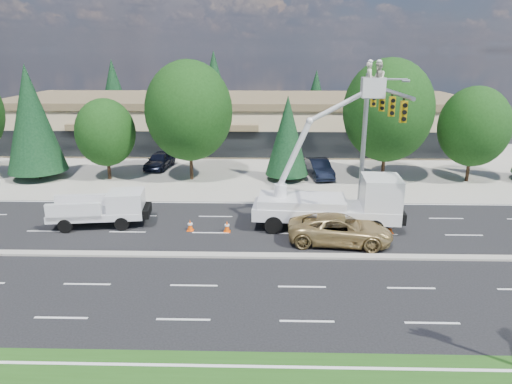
{
  "coord_description": "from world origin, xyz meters",
  "views": [
    {
      "loc": [
        3.35,
        -21.99,
        10.41
      ],
      "look_at": [
        2.71,
        3.78,
        2.4
      ],
      "focal_mm": 32.0,
      "sensor_mm": 36.0,
      "label": 1
    }
  ],
  "objects_px": {
    "signal_mast": "(373,122)",
    "bucket_truck": "(339,195)",
    "utility_pickup": "(104,212)",
    "minivan": "(340,229)"
  },
  "relations": [
    {
      "from": "signal_mast",
      "to": "bucket_truck",
      "type": "height_order",
      "value": "bucket_truck"
    },
    {
      "from": "signal_mast",
      "to": "bucket_truck",
      "type": "relative_size",
      "value": 1.02
    },
    {
      "from": "utility_pickup",
      "to": "bucket_truck",
      "type": "bearing_deg",
      "value": -7.87
    },
    {
      "from": "signal_mast",
      "to": "utility_pickup",
      "type": "height_order",
      "value": "signal_mast"
    },
    {
      "from": "utility_pickup",
      "to": "minivan",
      "type": "bearing_deg",
      "value": -16.69
    },
    {
      "from": "utility_pickup",
      "to": "minivan",
      "type": "height_order",
      "value": "utility_pickup"
    },
    {
      "from": "utility_pickup",
      "to": "bucket_truck",
      "type": "height_order",
      "value": "bucket_truck"
    },
    {
      "from": "bucket_truck",
      "to": "minivan",
      "type": "height_order",
      "value": "bucket_truck"
    },
    {
      "from": "signal_mast",
      "to": "bucket_truck",
      "type": "xyz_separation_m",
      "value": [
        -2.36,
        -2.9,
        -3.94
      ]
    },
    {
      "from": "signal_mast",
      "to": "minivan",
      "type": "relative_size",
      "value": 1.75
    }
  ]
}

